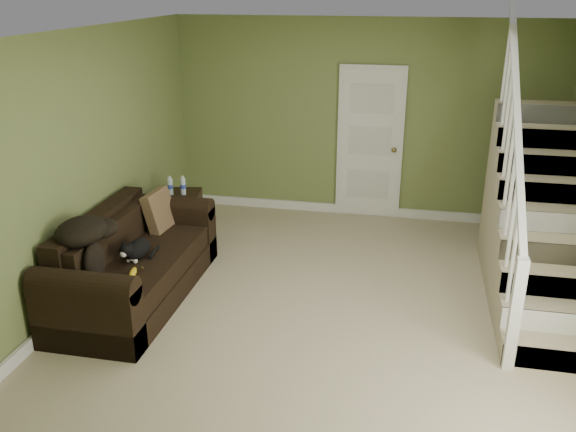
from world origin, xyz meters
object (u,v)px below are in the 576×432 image
at_px(sofa, 132,266).
at_px(side_table, 180,216).
at_px(cat, 136,250).
at_px(banana, 133,273).

relative_size(sofa, side_table, 2.69).
bearing_deg(sofa, cat, -41.34).
height_order(sofa, side_table, sofa).
xyz_separation_m(sofa, side_table, (-0.08, 1.52, -0.03)).
xyz_separation_m(side_table, banana, (0.31, -1.96, 0.20)).
relative_size(sofa, banana, 10.68).
height_order(side_table, banana, side_table).
relative_size(cat, banana, 2.55).
height_order(side_table, cat, side_table).
bearing_deg(side_table, banana, -80.96).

